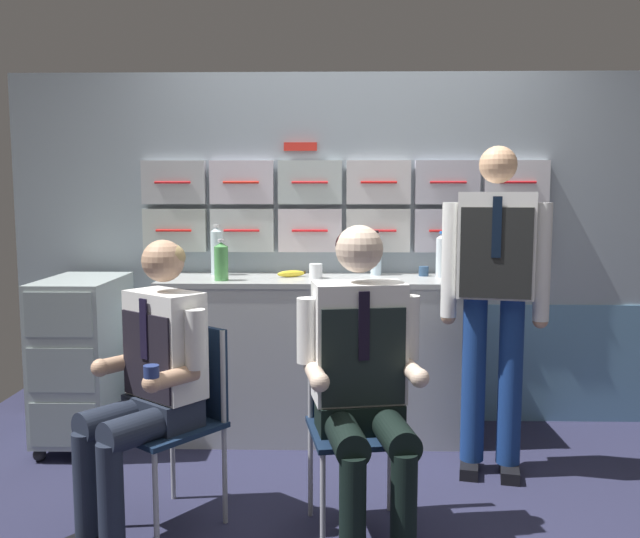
{
  "coord_description": "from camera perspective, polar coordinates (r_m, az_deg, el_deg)",
  "views": [
    {
      "loc": [
        -0.12,
        -2.76,
        1.43
      ],
      "look_at": [
        -0.18,
        0.26,
        1.08
      ],
      "focal_mm": 37.59,
      "sensor_mm": 36.0,
      "label": 1
    }
  ],
  "objects": [
    {
      "name": "ground",
      "position": [
        3.12,
        3.49,
        -21.17
      ],
      "size": [
        4.8,
        4.8,
        0.04
      ],
      "primitive_type": "cube",
      "color": "#25263F"
    },
    {
      "name": "galley_bulkhead",
      "position": [
        4.15,
        2.77,
        1.49
      ],
      "size": [
        4.2,
        0.14,
        2.15
      ],
      "color": "#919EAA",
      "rests_on": "ground"
    },
    {
      "name": "galley_counter",
      "position": [
        3.97,
        -0.23,
        -7.48
      ],
      "size": [
        1.8,
        0.53,
        0.94
      ],
      "color": "#B8BBBA",
      "rests_on": "ground"
    },
    {
      "name": "service_trolley",
      "position": [
        4.06,
        -19.48,
        -7.0
      ],
      "size": [
        0.4,
        0.65,
        0.95
      ],
      "color": "black",
      "rests_on": "ground"
    },
    {
      "name": "folding_chair_left",
      "position": [
        3.03,
        -11.73,
        -10.98
      ],
      "size": [
        0.56,
        0.56,
        0.85
      ],
      "color": "#A8AAAF",
      "rests_on": "ground"
    },
    {
      "name": "crew_member_left",
      "position": [
        2.89,
        -14.37,
        -8.77
      ],
      "size": [
        0.6,
        0.64,
        1.24
      ],
      "color": "black",
      "rests_on": "ground"
    },
    {
      "name": "folding_chair_right",
      "position": [
        2.93,
        2.96,
        -11.45
      ],
      "size": [
        0.46,
        0.46,
        0.85
      ],
      "color": "#A8AAAF",
      "rests_on": "ground"
    },
    {
      "name": "crew_member_right",
      "position": [
        2.72,
        3.65,
        -8.55
      ],
      "size": [
        0.52,
        0.67,
        1.3
      ],
      "color": "black",
      "rests_on": "ground"
    },
    {
      "name": "crew_member_standing",
      "position": [
        3.44,
        14.65,
        -1.16
      ],
      "size": [
        0.52,
        0.32,
        1.66
      ],
      "color": "black",
      "rests_on": "ground"
    },
    {
      "name": "water_bottle_short",
      "position": [
        3.8,
        -8.41,
        0.67
      ],
      "size": [
        0.08,
        0.08,
        0.23
      ],
      "color": "#4E9B50",
      "rests_on": "galley_counter"
    },
    {
      "name": "water_bottle_tall",
      "position": [
        3.96,
        10.31,
        1.13
      ],
      "size": [
        0.07,
        0.07,
        0.27
      ],
      "color": "silver",
      "rests_on": "galley_counter"
    },
    {
      "name": "water_bottle_clear",
      "position": [
        4.06,
        -8.78,
        1.53
      ],
      "size": [
        0.07,
        0.07,
        0.3
      ],
      "color": "silver",
      "rests_on": "galley_counter"
    },
    {
      "name": "water_bottle_blue_cap",
      "position": [
        4.02,
        4.79,
        1.29
      ],
      "size": [
        0.06,
        0.06,
        0.27
      ],
      "color": "silver",
      "rests_on": "galley_counter"
    },
    {
      "name": "coffee_cup_white",
      "position": [
        4.02,
        8.81,
        -0.16
      ],
      "size": [
        0.06,
        0.06,
        0.06
      ],
      "color": "navy",
      "rests_on": "galley_counter"
    },
    {
      "name": "paper_cup_tan",
      "position": [
        3.86,
        -0.36,
        -0.14
      ],
      "size": [
        0.08,
        0.08,
        0.08
      ],
      "color": "white",
      "rests_on": "galley_counter"
    },
    {
      "name": "snack_banana",
      "position": [
        3.92,
        -2.46,
        -0.4
      ],
      "size": [
        0.17,
        0.1,
        0.04
      ],
      "color": "yellow",
      "rests_on": "galley_counter"
    }
  ]
}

